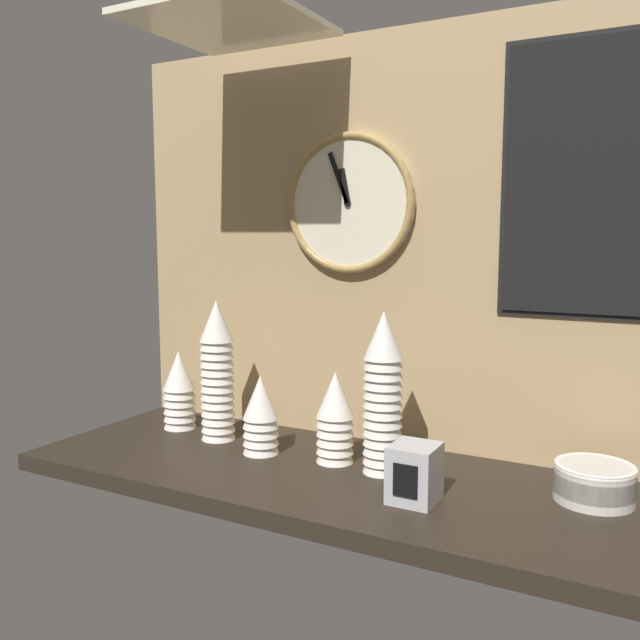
% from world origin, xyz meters
% --- Properties ---
extents(ground_plane, '(1.60, 0.56, 0.04)m').
position_xyz_m(ground_plane, '(0.00, 0.00, -0.02)').
color(ground_plane, black).
extents(wall_tiled_back, '(1.60, 0.03, 1.05)m').
position_xyz_m(wall_tiled_back, '(0.00, 0.27, 0.53)').
color(wall_tiled_back, tan).
rests_on(wall_tiled_back, ground_plane).
extents(cup_stack_center, '(0.09, 0.09, 0.22)m').
position_xyz_m(cup_stack_center, '(-0.08, 0.05, 0.11)').
color(cup_stack_center, white).
rests_on(cup_stack_center, ground_plane).
extents(cup_stack_center_left, '(0.09, 0.09, 0.20)m').
position_xyz_m(cup_stack_center_left, '(-0.27, 0.02, 0.10)').
color(cup_stack_center_left, white).
rests_on(cup_stack_center_left, ground_plane).
extents(cup_stack_far_left, '(0.09, 0.09, 0.22)m').
position_xyz_m(cup_stack_far_left, '(-0.60, 0.10, 0.11)').
color(cup_stack_far_left, white).
rests_on(cup_stack_far_left, ground_plane).
extents(cup_stack_left, '(0.09, 0.09, 0.38)m').
position_xyz_m(cup_stack_left, '(-0.44, 0.06, 0.19)').
color(cup_stack_left, white).
rests_on(cup_stack_left, ground_plane).
extents(cup_stack_center_right, '(0.09, 0.09, 0.38)m').
position_xyz_m(cup_stack_center_right, '(0.05, 0.04, 0.19)').
color(cup_stack_center_right, white).
rests_on(cup_stack_center_right, ground_plane).
extents(bowl_stack_far_right, '(0.16, 0.16, 0.08)m').
position_xyz_m(bowl_stack_far_right, '(0.50, 0.09, 0.04)').
color(bowl_stack_far_right, beige).
rests_on(bowl_stack_far_right, ground_plane).
extents(wall_clock, '(0.36, 0.03, 0.36)m').
position_xyz_m(wall_clock, '(-0.13, 0.23, 0.63)').
color(wall_clock, beige).
extents(menu_board, '(0.48, 0.01, 0.62)m').
position_xyz_m(menu_board, '(0.49, 0.24, 0.67)').
color(menu_board, black).
extents(napkin_dispenser, '(0.09, 0.10, 0.12)m').
position_xyz_m(napkin_dispenser, '(0.18, -0.09, 0.06)').
color(napkin_dispenser, '#B7B7BC').
rests_on(napkin_dispenser, ground_plane).
extents(ceiling_light_panel, '(0.40, 0.40, 0.02)m').
position_xyz_m(ceiling_light_panel, '(-0.34, 0.00, 1.04)').
color(ceiling_light_panel, white).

